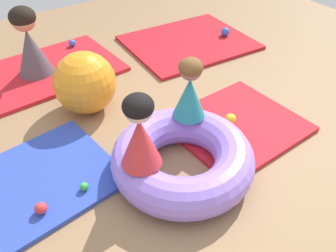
{
  "coord_description": "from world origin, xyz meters",
  "views": [
    {
      "loc": [
        -1.16,
        -1.45,
        2.02
      ],
      "look_at": [
        -0.01,
        0.26,
        0.33
      ],
      "focal_mm": 37.02,
      "sensor_mm": 36.0,
      "label": 1
    }
  ],
  "objects_px": {
    "child_in_red": "(140,132)",
    "exercise_ball_large": "(85,83)",
    "inflatable_cushion": "(183,158)",
    "play_ball_green": "(84,187)",
    "play_ball_blue": "(72,43)",
    "play_ball_blue_second": "(225,32)",
    "play_ball_yellow": "(231,119)",
    "adult_seated": "(29,42)",
    "play_ball_teal": "(203,136)",
    "child_in_teal": "(190,89)",
    "play_ball_red": "(41,208)"
  },
  "relations": [
    {
      "from": "child_in_teal",
      "to": "play_ball_yellow",
      "type": "relative_size",
      "value": 5.1
    },
    {
      "from": "play_ball_teal",
      "to": "play_ball_green",
      "type": "bearing_deg",
      "value": 177.17
    },
    {
      "from": "play_ball_blue",
      "to": "child_in_red",
      "type": "bearing_deg",
      "value": -99.99
    },
    {
      "from": "play_ball_teal",
      "to": "exercise_ball_large",
      "type": "distance_m",
      "value": 1.21
    },
    {
      "from": "play_ball_green",
      "to": "play_ball_blue",
      "type": "bearing_deg",
      "value": 70.27
    },
    {
      "from": "play_ball_red",
      "to": "play_ball_yellow",
      "type": "relative_size",
      "value": 0.85
    },
    {
      "from": "adult_seated",
      "to": "play_ball_green",
      "type": "distance_m",
      "value": 1.92
    },
    {
      "from": "play_ball_red",
      "to": "play_ball_yellow",
      "type": "distance_m",
      "value": 1.74
    },
    {
      "from": "play_ball_teal",
      "to": "exercise_ball_large",
      "type": "bearing_deg",
      "value": 120.54
    },
    {
      "from": "inflatable_cushion",
      "to": "child_in_red",
      "type": "bearing_deg",
      "value": 179.31
    },
    {
      "from": "adult_seated",
      "to": "play_ball_blue_second",
      "type": "bearing_deg",
      "value": 105.24
    },
    {
      "from": "inflatable_cushion",
      "to": "play_ball_green",
      "type": "bearing_deg",
      "value": 162.79
    },
    {
      "from": "child_in_red",
      "to": "play_ball_blue",
      "type": "xyz_separation_m",
      "value": [
        0.44,
        2.47,
        -0.49
      ]
    },
    {
      "from": "child_in_red",
      "to": "exercise_ball_large",
      "type": "distance_m",
      "value": 1.23
    },
    {
      "from": "play_ball_yellow",
      "to": "child_in_teal",
      "type": "bearing_deg",
      "value": 174.51
    },
    {
      "from": "child_in_teal",
      "to": "play_ball_red",
      "type": "bearing_deg",
      "value": -148.13
    },
    {
      "from": "play_ball_yellow",
      "to": "play_ball_blue_second",
      "type": "height_order",
      "value": "play_ball_blue_second"
    },
    {
      "from": "play_ball_blue",
      "to": "play_ball_yellow",
      "type": "distance_m",
      "value": 2.34
    },
    {
      "from": "play_ball_blue",
      "to": "play_ball_green",
      "type": "relative_size",
      "value": 1.33
    },
    {
      "from": "child_in_teal",
      "to": "exercise_ball_large",
      "type": "xyz_separation_m",
      "value": [
        -0.5,
        0.94,
        -0.26
      ]
    },
    {
      "from": "play_ball_teal",
      "to": "play_ball_blue_second",
      "type": "height_order",
      "value": "play_ball_blue_second"
    },
    {
      "from": "play_ball_yellow",
      "to": "exercise_ball_large",
      "type": "distance_m",
      "value": 1.38
    },
    {
      "from": "play_ball_yellow",
      "to": "exercise_ball_large",
      "type": "bearing_deg",
      "value": 134.06
    },
    {
      "from": "play_ball_red",
      "to": "adult_seated",
      "type": "bearing_deg",
      "value": 73.39
    },
    {
      "from": "child_in_teal",
      "to": "play_ball_green",
      "type": "relative_size",
      "value": 7.94
    },
    {
      "from": "play_ball_red",
      "to": "child_in_red",
      "type": "bearing_deg",
      "value": -15.63
    },
    {
      "from": "adult_seated",
      "to": "play_ball_green",
      "type": "relative_size",
      "value": 11.49
    },
    {
      "from": "adult_seated",
      "to": "play_ball_blue_second",
      "type": "relative_size",
      "value": 6.87
    },
    {
      "from": "play_ball_green",
      "to": "inflatable_cushion",
      "type": "bearing_deg",
      "value": -17.21
    },
    {
      "from": "play_ball_blue_second",
      "to": "inflatable_cushion",
      "type": "bearing_deg",
      "value": -138.75
    },
    {
      "from": "exercise_ball_large",
      "to": "play_ball_yellow",
      "type": "bearing_deg",
      "value": -45.94
    },
    {
      "from": "play_ball_green",
      "to": "play_ball_blue_second",
      "type": "relative_size",
      "value": 0.6
    },
    {
      "from": "play_ball_blue",
      "to": "play_ball_yellow",
      "type": "xyz_separation_m",
      "value": [
        0.6,
        -2.27,
        0.01
      ]
    },
    {
      "from": "adult_seated",
      "to": "play_ball_blue",
      "type": "distance_m",
      "value": 0.76
    },
    {
      "from": "adult_seated",
      "to": "play_ball_green",
      "type": "xyz_separation_m",
      "value": [
        -0.24,
        -1.87,
        -0.33
      ]
    },
    {
      "from": "adult_seated",
      "to": "exercise_ball_large",
      "type": "height_order",
      "value": "adult_seated"
    },
    {
      "from": "play_ball_green",
      "to": "play_ball_yellow",
      "type": "xyz_separation_m",
      "value": [
        1.41,
        -0.01,
        0.02
      ]
    },
    {
      "from": "child_in_red",
      "to": "play_ball_blue_second",
      "type": "height_order",
      "value": "child_in_red"
    },
    {
      "from": "exercise_ball_large",
      "to": "play_ball_blue",
      "type": "bearing_deg",
      "value": 74.86
    },
    {
      "from": "child_in_teal",
      "to": "exercise_ball_large",
      "type": "relative_size",
      "value": 0.87
    },
    {
      "from": "adult_seated",
      "to": "play_ball_blue_second",
      "type": "distance_m",
      "value": 2.42
    },
    {
      "from": "adult_seated",
      "to": "child_in_red",
      "type": "bearing_deg",
      "value": 29.6
    },
    {
      "from": "play_ball_blue",
      "to": "play_ball_blue_second",
      "type": "xyz_separation_m",
      "value": [
        1.79,
        -0.83,
        0.01
      ]
    },
    {
      "from": "play_ball_blue_second",
      "to": "play_ball_yellow",
      "type": "bearing_deg",
      "value": -129.69
    },
    {
      "from": "play_ball_red",
      "to": "child_in_teal",
      "type": "bearing_deg",
      "value": 2.5
    },
    {
      "from": "inflatable_cushion",
      "to": "play_ball_green",
      "type": "xyz_separation_m",
      "value": [
        -0.72,
        0.22,
        -0.08
      ]
    },
    {
      "from": "child_in_red",
      "to": "play_ball_yellow",
      "type": "height_order",
      "value": "child_in_red"
    },
    {
      "from": "inflatable_cushion",
      "to": "child_in_red",
      "type": "height_order",
      "value": "child_in_red"
    },
    {
      "from": "play_ball_blue",
      "to": "inflatable_cushion",
      "type": "bearing_deg",
      "value": -91.97
    },
    {
      "from": "play_ball_teal",
      "to": "play_ball_blue",
      "type": "bearing_deg",
      "value": 96.34
    }
  ]
}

